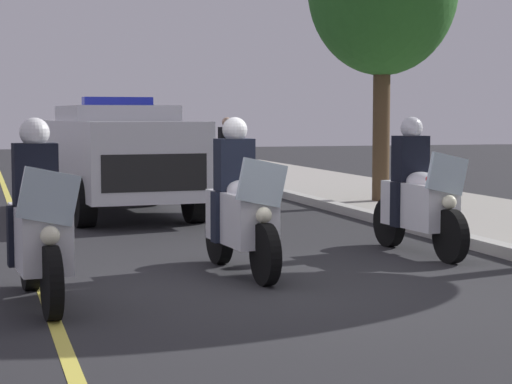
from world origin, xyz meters
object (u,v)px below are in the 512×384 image
Objects in this scene: police_motorcycle_trailing at (418,199)px; police_suv at (119,154)px; cyclist_background at (227,157)px; police_motorcycle_lead_left at (39,229)px; police_motorcycle_lead_right at (240,210)px.

police_suv reaches higher than police_motorcycle_trailing.
cyclist_background is at bearing 139.37° from police_suv.
police_motorcycle_trailing is 8.91m from cyclist_background.
police_motorcycle_lead_left and police_motorcycle_lead_right have the same top height.
police_suv is at bearing -152.82° from police_motorcycle_trailing.
police_motorcycle_lead_left is at bearing -23.34° from cyclist_background.
police_motorcycle_lead_right reaches higher than cyclist_background.
police_suv is at bearing -176.50° from police_motorcycle_lead_right.
police_motorcycle_lead_right and police_motorcycle_trailing have the same top height.
police_suv reaches higher than police_motorcycle_lead_right.
cyclist_background is (-8.91, -0.11, 0.14)m from police_motorcycle_trailing.
cyclist_background is at bearing 156.66° from police_motorcycle_lead_left.
police_motorcycle_lead_left is at bearing -13.78° from police_suv.
police_motorcycle_trailing is 6.37m from police_suv.
police_motorcycle_lead_left is 1.00× the size of police_motorcycle_trailing.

